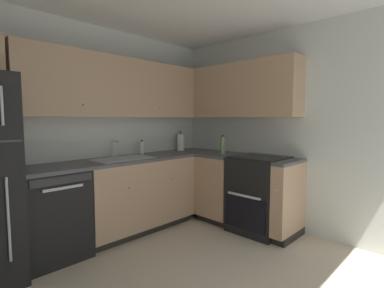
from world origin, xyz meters
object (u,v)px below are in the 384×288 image
dishwasher (52,214)px  soap_bottle (142,148)px  paper_towel_roll (181,142)px  oven_range (260,193)px  oil_bottle (223,145)px

dishwasher → soap_bottle: (1.23, 0.18, 0.56)m
paper_towel_roll → dishwasher: bearing=-175.2°
soap_bottle → dishwasher: bearing=-171.7°
oven_range → oil_bottle: 0.80m
oven_range → soap_bottle: (-0.83, 1.30, 0.54)m
dishwasher → paper_towel_roll: 2.03m
dishwasher → oven_range: size_ratio=0.83×
oven_range → paper_towel_roll: paper_towel_roll is taller
oven_range → paper_towel_roll: (-0.13, 1.28, 0.57)m
oil_bottle → soap_bottle: bearing=137.9°
soap_bottle → oven_range: bearing=-57.5°
paper_towel_roll → oven_range: bearing=-84.1°
soap_bottle → oil_bottle: oil_bottle is taller
soap_bottle → paper_towel_roll: size_ratio=0.65×
soap_bottle → oil_bottle: bearing=-42.1°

